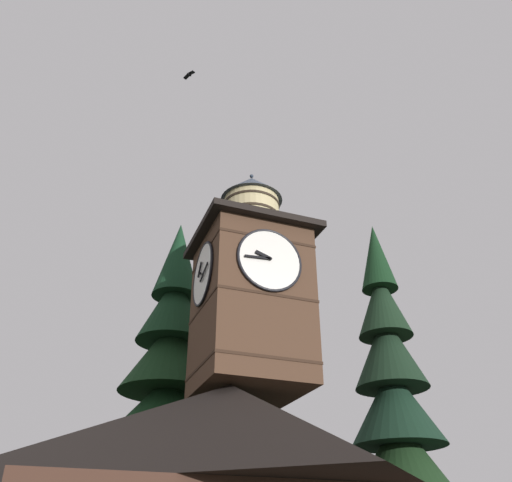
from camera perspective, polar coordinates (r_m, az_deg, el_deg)
clock_tower at (r=20.14m, az=-0.56°, el=-5.07°), size 4.33×4.33×9.08m
pine_tree_behind at (r=22.87m, az=-9.65°, el=-19.84°), size 6.96×6.96×16.15m
pine_tree_aside at (r=26.42m, az=14.70°, el=-19.19°), size 5.82×5.82×17.91m
moon at (r=54.92m, az=2.85°, el=-15.79°), size 1.65×1.65×1.65m
flying_bird_low at (r=25.61m, az=-7.00°, el=16.91°), size 0.43×0.64×0.13m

